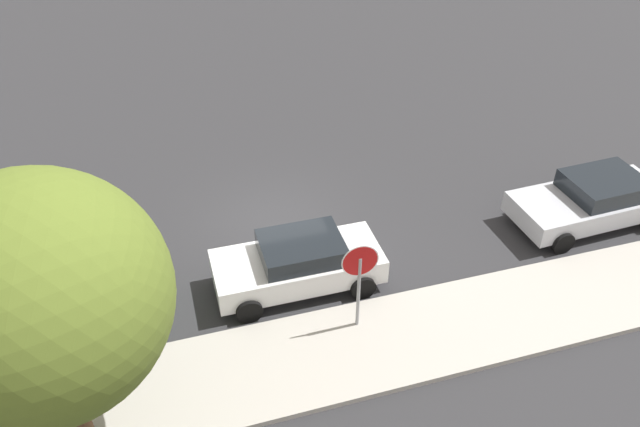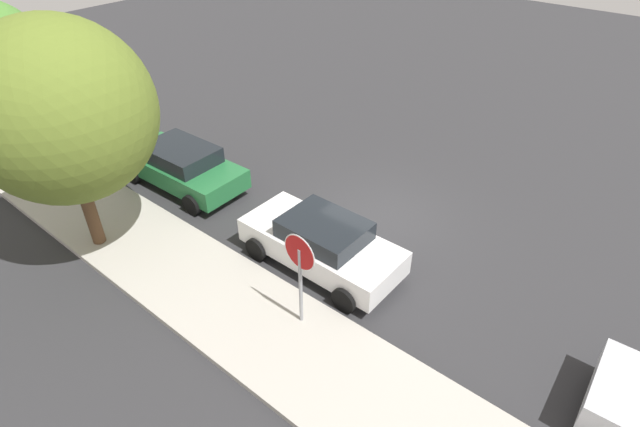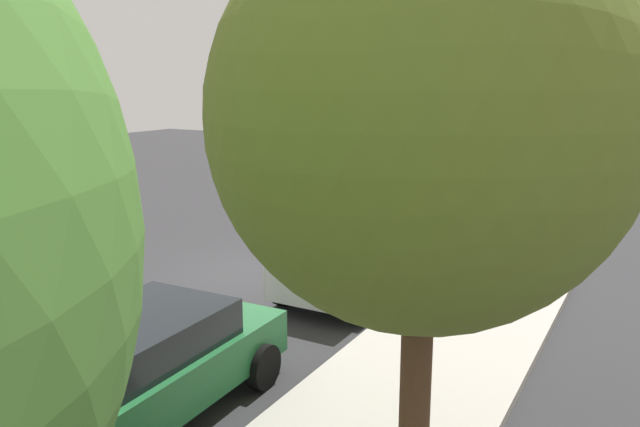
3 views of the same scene
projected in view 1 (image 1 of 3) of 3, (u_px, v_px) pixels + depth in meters
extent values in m
plane|color=#2D2D30|center=(274.00, 223.00, 17.97)|extent=(60.00, 60.00, 0.00)
cube|color=#B2ADA3|center=(327.00, 355.00, 13.94)|extent=(32.00, 2.67, 0.14)
cylinder|color=gray|center=(358.00, 295.00, 14.06)|extent=(0.08, 0.08, 2.16)
cylinder|color=white|center=(360.00, 261.00, 13.46)|extent=(0.84, 0.06, 0.84)
cylinder|color=red|center=(360.00, 261.00, 13.46)|extent=(0.79, 0.07, 0.79)
cube|color=white|center=(298.00, 266.00, 15.52)|extent=(4.19, 1.76, 0.65)
cube|color=black|center=(301.00, 248.00, 15.21)|extent=(2.02, 1.54, 0.46)
cylinder|color=black|center=(249.00, 310.00, 14.71)|extent=(0.64, 0.22, 0.64)
cylinder|color=black|center=(236.00, 264.00, 16.05)|extent=(0.64, 0.22, 0.64)
cylinder|color=black|center=(363.00, 287.00, 15.35)|extent=(0.64, 0.22, 0.64)
cylinder|color=black|center=(341.00, 244.00, 16.69)|extent=(0.64, 0.22, 0.64)
cube|color=#236B38|center=(53.00, 308.00, 14.36)|extent=(4.29, 1.88, 0.61)
cube|color=black|center=(48.00, 291.00, 14.04)|extent=(2.29, 1.62, 0.48)
cylinder|color=black|center=(122.00, 330.00, 14.22)|extent=(0.65, 0.24, 0.64)
cylinder|color=black|center=(117.00, 280.00, 15.57)|extent=(0.65, 0.24, 0.64)
cube|color=silver|center=(589.00, 204.00, 17.69)|extent=(4.55, 2.07, 0.61)
cube|color=black|center=(605.00, 185.00, 17.44)|extent=(2.15, 1.75, 0.51)
cylinder|color=black|center=(562.00, 243.00, 16.74)|extent=(0.65, 0.25, 0.64)
cylinder|color=black|center=(522.00, 204.00, 18.18)|extent=(0.65, 0.25, 0.64)
cylinder|color=black|center=(608.00, 185.00, 18.97)|extent=(0.65, 0.25, 0.64)
cylinder|color=#513823|center=(75.00, 401.00, 11.53)|extent=(0.33, 0.33, 2.54)
ellipsoid|color=olive|center=(41.00, 297.00, 10.04)|extent=(4.26, 4.26, 4.26)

